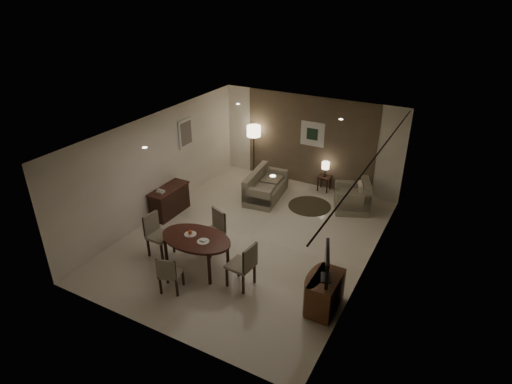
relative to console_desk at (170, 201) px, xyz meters
The scene contains 31 objects.
room_shell 2.70m from the console_desk, ahead, with size 5.50×7.00×2.70m.
taupe_accent 4.39m from the console_desk, 54.45° to the left, with size 3.96×0.03×2.70m, color brown.
curtain_wall 5.26m from the console_desk, ahead, with size 0.08×6.70×2.58m, color beige, non-canonical shape.
curtain_rod 5.64m from the console_desk, ahead, with size 0.03×0.03×6.80m, color black.
art_back_frame 4.49m from the console_desk, 53.18° to the left, with size 0.72×0.03×0.72m, color silver.
art_back_canvas 4.48m from the console_desk, 53.06° to the left, with size 0.34×0.01×0.34m, color #1B321F.
art_left_frame 1.92m from the console_desk, 100.85° to the left, with size 0.03×0.60×0.80m, color silver.
art_left_canvas 1.91m from the console_desk, 100.16° to the left, with size 0.01×0.46×0.64m, color gray.
downlight_nl 3.12m from the console_desk, 58.80° to the right, with size 0.10×0.10×0.01m, color white.
downlight_nr 4.87m from the console_desk, 24.83° to the right, with size 0.10×0.10×0.01m, color white.
downlight_fl 3.12m from the console_desk, 58.80° to the left, with size 0.10×0.10×0.01m, color white.
downlight_fr 4.87m from the console_desk, 24.83° to the left, with size 0.10×0.10×0.01m, color white.
console_desk is the anchor object (origin of this frame).
telephone 0.52m from the console_desk, 90.00° to the right, with size 0.20×0.14×0.09m, color white, non-canonical shape.
tv_cabinet 5.11m from the console_desk, 17.05° to the right, with size 0.48×0.90×0.70m, color brown, non-canonical shape.
flat_tv 5.14m from the console_desk, 17.12° to the right, with size 0.06×0.88×0.60m, color black, non-canonical shape.
dining_table 2.57m from the console_desk, 38.34° to the right, with size 1.61×1.00×0.75m, color #451F16, non-canonical shape.
chair_near 3.17m from the console_desk, 50.86° to the right, with size 0.42×0.42×0.86m, color gray, non-canonical shape.
chair_far 2.17m from the console_desk, 25.70° to the right, with size 0.48×0.48×1.00m, color gray, non-canonical shape.
chair_left 1.88m from the console_desk, 57.62° to the right, with size 0.48×0.48×0.99m, color gray, non-canonical shape.
chair_right 3.56m from the console_desk, 27.89° to the right, with size 0.49×0.49×1.01m, color gray, non-canonical shape.
plate_a 2.43m from the console_desk, 40.07° to the right, with size 0.26×0.26×0.02m, color white.
plate_b 2.80m from the console_desk, 36.33° to the right, with size 0.26×0.26×0.02m, color white.
fruit_apple 2.44m from the console_desk, 40.07° to the right, with size 0.09×0.09×0.09m, color #CC4517.
napkin 2.81m from the console_desk, 36.33° to the right, with size 0.12×0.08×0.03m, color white.
round_rug 3.81m from the console_desk, 34.36° to the left, with size 1.17×1.17×0.01m, color #433825.
sofa 2.73m from the console_desk, 48.10° to the left, with size 0.81×1.63×0.77m, color gray, non-canonical shape.
armchair 4.88m from the console_desk, 31.10° to the left, with size 0.93×0.88×0.83m, color gray, non-canonical shape.
side_table 4.51m from the console_desk, 46.10° to the left, with size 0.35×0.35×0.45m, color black, non-canonical shape.
table_lamp 4.52m from the console_desk, 46.10° to the left, with size 0.22×0.22×0.50m, color #FFEAC1, non-canonical shape.
floor_lamp 3.29m from the console_desk, 75.45° to the left, with size 0.42×0.42×1.65m, color #FFE5B7, non-canonical shape.
Camera 1 is at (4.25, -7.68, 5.70)m, focal length 30.00 mm.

